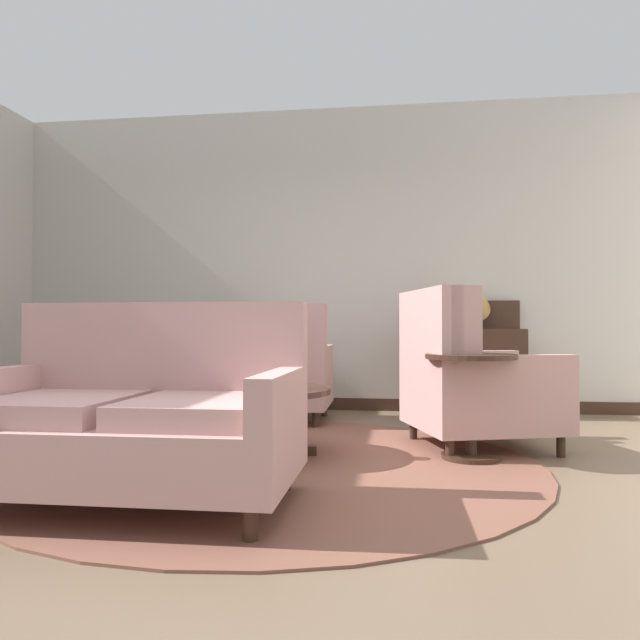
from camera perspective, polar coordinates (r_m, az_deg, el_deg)
The scene contains 13 objects.
ground at distance 3.40m, azimuth -5.99°, elevation -14.69°, with size 9.05×9.05×0.00m, color brown.
wall_back at distance 6.13m, azimuth 0.28°, elevation 5.90°, with size 6.63×0.08×3.08m, color #BCB7AD.
baseboard_back at distance 6.08m, azimuth 0.22°, elevation -8.02°, with size 6.47×0.03×0.12m, color #382319.
area_rug at distance 3.68m, azimuth -4.86°, elevation -13.52°, with size 3.23×3.23×0.01m, color brown.
coffee_table at distance 3.84m, azimuth -5.75°, elevation -7.63°, with size 0.90×0.90×0.44m.
porcelain_vase at distance 3.80m, azimuth -5.57°, elevation -4.08°, with size 0.15×0.15×0.39m.
settee at distance 2.91m, azimuth -17.10°, elevation -9.11°, with size 1.49×0.88×0.95m.
armchair_back_corner at distance 5.11m, azimuth -14.87°, elevation -5.45°, with size 1.21×1.20×0.96m.
armchair_beside_settee at distance 4.19m, azimuth 14.07°, elevation -5.94°, with size 1.12×1.09×1.08m.
armchair_near_sideboard at distance 5.21m, azimuth -3.54°, elevation -5.10°, with size 0.82×0.91×1.02m.
side_table at distance 3.82m, azimuth 14.28°, elevation -7.04°, with size 0.56×0.56×0.66m.
sideboard at distance 5.79m, azimuth 13.93°, elevation -4.23°, with size 1.03×0.41×1.09m.
gramophone at distance 5.70m, azimuth 14.50°, elevation 1.70°, with size 0.38×0.48×0.52m.
Camera 1 is at (0.77, -3.21, 0.81)m, focal length 33.37 mm.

